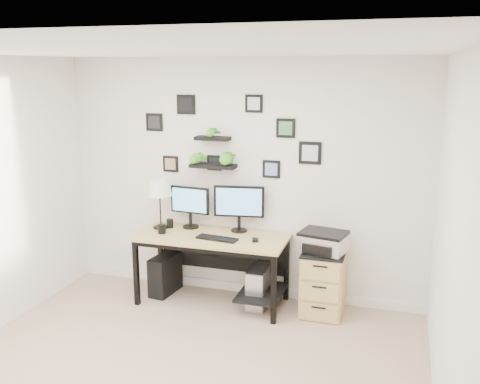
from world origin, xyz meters
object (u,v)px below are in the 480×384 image
(monitor_right, at_px, (239,205))
(pc_tower_black, at_px, (165,274))
(monitor_left, at_px, (190,204))
(mug, at_px, (162,229))
(file_cabinet, at_px, (323,282))
(table_lamp, at_px, (160,188))
(desk, at_px, (216,246))
(pc_tower_grey, at_px, (259,287))
(printer, at_px, (323,242))

(monitor_right, bearing_deg, pc_tower_black, -169.16)
(monitor_left, distance_m, pc_tower_black, 0.86)
(mug, distance_m, pc_tower_black, 0.60)
(pc_tower_black, xyz_separation_m, file_cabinet, (1.77, 0.02, 0.12))
(pc_tower_black, height_order, file_cabinet, file_cabinet)
(table_lamp, xyz_separation_m, file_cabinet, (1.82, -0.02, -0.86))
(table_lamp, distance_m, file_cabinet, 2.02)
(mug, relative_size, file_cabinet, 0.15)
(desk, xyz_separation_m, monitor_right, (0.19, 0.20, 0.42))
(monitor_right, distance_m, pc_tower_grey, 0.90)
(table_lamp, bearing_deg, monitor_left, 18.27)
(mug, bearing_deg, monitor_right, 21.65)
(monitor_left, bearing_deg, mug, -127.03)
(table_lamp, height_order, mug, table_lamp)
(desk, xyz_separation_m, table_lamp, (-0.68, 0.07, 0.57))
(pc_tower_grey, bearing_deg, mug, -172.96)
(table_lamp, distance_m, printer, 1.86)
(table_lamp, distance_m, pc_tower_black, 0.98)
(monitor_right, relative_size, file_cabinet, 0.81)
(printer, bearing_deg, monitor_right, 170.91)
(monitor_right, height_order, table_lamp, table_lamp)
(mug, xyz_separation_m, printer, (1.71, 0.16, -0.03))
(desk, xyz_separation_m, pc_tower_black, (-0.63, 0.04, -0.41))
(table_lamp, bearing_deg, monitor_right, 8.25)
(mug, relative_size, printer, 0.19)
(monitor_left, distance_m, file_cabinet, 1.66)
(printer, bearing_deg, monitor_left, 175.17)
(pc_tower_black, relative_size, file_cabinet, 0.65)
(table_lamp, bearing_deg, mug, -61.41)
(mug, bearing_deg, pc_tower_black, 108.38)
(printer, bearing_deg, pc_tower_grey, -177.59)
(monitor_left, relative_size, file_cabinet, 0.70)
(pc_tower_grey, bearing_deg, monitor_left, 169.48)
(pc_tower_grey, bearing_deg, desk, -177.22)
(table_lamp, relative_size, pc_tower_black, 1.28)
(table_lamp, bearing_deg, pc_tower_black, -32.57)
(desk, height_order, monitor_right, monitor_right)
(mug, xyz_separation_m, file_cabinet, (1.72, 0.16, -0.46))
(desk, xyz_separation_m, printer, (1.13, 0.05, 0.15))
(pc_tower_black, bearing_deg, file_cabinet, 7.39)
(monitor_left, height_order, table_lamp, table_lamp)
(desk, bearing_deg, pc_tower_black, 176.11)
(mug, height_order, pc_tower_black, mug)
(pc_tower_black, distance_m, printer, 1.84)
(monitor_right, bearing_deg, printer, -9.09)
(pc_tower_black, height_order, printer, printer)
(table_lamp, xyz_separation_m, pc_tower_black, (0.05, -0.03, -0.98))
(monitor_left, height_order, file_cabinet, monitor_left)
(monitor_left, xyz_separation_m, mug, (-0.21, -0.28, -0.22))
(mug, bearing_deg, printer, 5.25)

